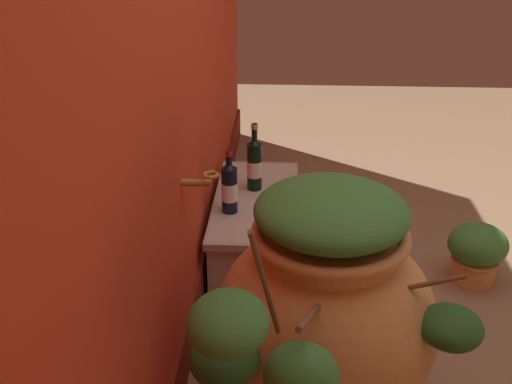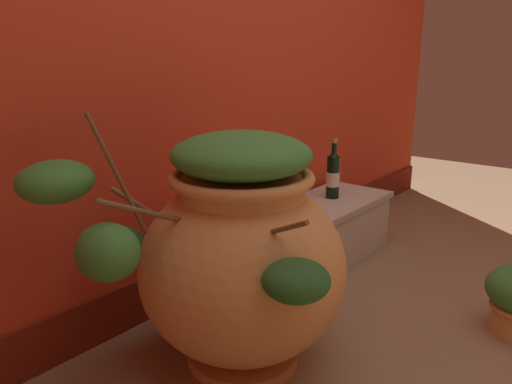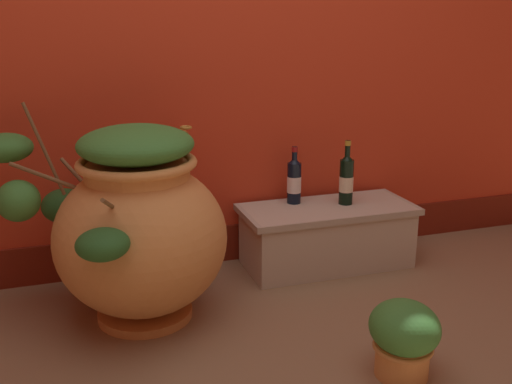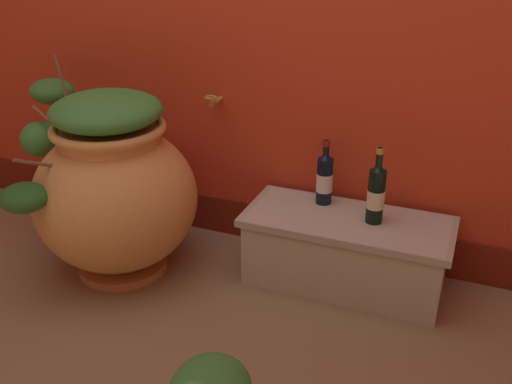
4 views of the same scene
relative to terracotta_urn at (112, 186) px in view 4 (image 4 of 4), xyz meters
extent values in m
cube|color=maroon|center=(0.41, 0.47, -0.30)|extent=(4.40, 0.02, 0.19)
cylinder|color=#B28433|center=(0.29, 0.42, 0.28)|extent=(0.02, 0.10, 0.02)
torus|color=#B28433|center=(0.29, 0.37, 0.31)|extent=(0.06, 0.06, 0.01)
cylinder|color=#D68E4C|center=(0.02, -0.01, -0.38)|extent=(0.39, 0.39, 0.04)
ellipsoid|color=#D68E4C|center=(0.02, -0.01, -0.05)|extent=(0.69, 0.69, 0.62)
cylinder|color=#D68E4C|center=(0.02, -0.01, 0.21)|extent=(0.41, 0.41, 0.09)
torus|color=#D68E4C|center=(0.02, -0.01, 0.26)|extent=(0.46, 0.46, 0.04)
cylinder|color=brown|center=(-0.11, -0.27, 0.18)|extent=(0.07, 0.20, 0.11)
ellipsoid|color=#235623|center=(-0.15, -0.34, 0.07)|extent=(0.18, 0.18, 0.11)
cylinder|color=brown|center=(-0.20, 0.21, 0.16)|extent=(0.14, 0.18, 0.15)
ellipsoid|color=#235623|center=(-0.26, 0.28, 0.03)|extent=(0.19, 0.19, 0.14)
cylinder|color=brown|center=(-0.31, 0.06, 0.21)|extent=(0.28, 0.08, 0.13)
ellipsoid|color=#387A33|center=(-0.43, 0.08, 0.12)|extent=(0.17, 0.18, 0.16)
cylinder|color=brown|center=(-0.32, 0.17, 0.30)|extent=(0.14, 0.08, 0.37)
ellipsoid|color=#387A33|center=(-0.46, 0.25, 0.30)|extent=(0.21, 0.18, 0.12)
ellipsoid|color=#387A33|center=(0.02, -0.01, 0.33)|extent=(0.45, 0.45, 0.15)
cube|color=beige|center=(0.95, 0.26, -0.24)|extent=(0.80, 0.36, 0.30)
cube|color=#AEA592|center=(0.95, 0.26, -0.11)|extent=(0.85, 0.38, 0.03)
cylinder|color=black|center=(1.06, 0.27, 0.02)|extent=(0.07, 0.07, 0.22)
cone|color=black|center=(1.06, 0.27, 0.14)|extent=(0.07, 0.07, 0.04)
cylinder|color=black|center=(1.06, 0.27, 0.18)|extent=(0.03, 0.03, 0.10)
cylinder|color=#B7932D|center=(1.06, 0.27, 0.21)|extent=(0.03, 0.03, 0.02)
cylinder|color=beige|center=(1.06, 0.27, 0.01)|extent=(0.07, 0.07, 0.08)
cylinder|color=black|center=(0.82, 0.36, 0.01)|extent=(0.07, 0.07, 0.20)
cone|color=black|center=(0.82, 0.36, 0.12)|extent=(0.07, 0.07, 0.04)
cylinder|color=black|center=(0.82, 0.36, 0.15)|extent=(0.03, 0.03, 0.08)
cylinder|color=maroon|center=(0.82, 0.36, 0.18)|extent=(0.03, 0.03, 0.02)
cylinder|color=silver|center=(0.82, 0.36, 0.00)|extent=(0.07, 0.07, 0.08)
camera|label=1|loc=(-1.56, 0.13, 1.14)|focal=43.59mm
camera|label=2|loc=(-1.10, -0.98, 0.62)|focal=33.94mm
camera|label=3|loc=(-0.25, -2.28, 0.80)|focal=42.20mm
camera|label=4|loc=(1.39, -1.83, 1.00)|focal=40.65mm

